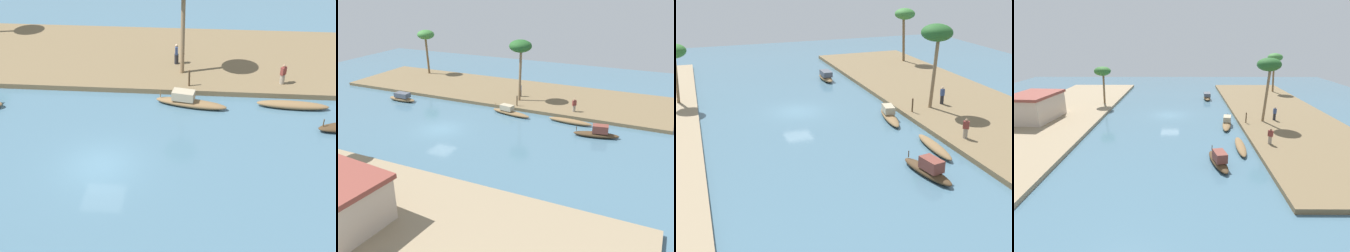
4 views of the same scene
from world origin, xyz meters
TOP-DOWN VIEW (x-y plane):
  - river_water at (0.00, 0.00)m, footprint 75.41×75.41m
  - riverbank_left at (0.00, -15.09)m, footprint 45.23×12.58m
  - sampan_with_red_awning at (-12.12, -7.49)m, footprint 5.02×1.17m
  - sampan_with_tall_canopy at (-4.87, -7.22)m, footprint 5.18×1.89m
  - person_on_near_bank at (-11.73, -10.41)m, footprint 0.50×0.51m
  - person_by_mooring at (-3.60, -13.35)m, footprint 0.36×0.40m
  - mooring_post at (-4.78, -9.54)m, footprint 0.14×0.14m

SIDE VIEW (x-z plane):
  - river_water at x=0.00m, z-range 0.00..0.00m
  - riverbank_left at x=0.00m, z-range 0.00..0.40m
  - sampan_with_red_awning at x=-12.12m, z-range 0.00..0.51m
  - sampan_with_tall_canopy at x=-4.87m, z-range -0.17..0.97m
  - mooring_post at x=-4.78m, z-range 0.40..1.67m
  - person_on_near_bank at x=-11.73m, z-range 0.32..1.90m
  - person_by_mooring at x=-3.60m, z-range 0.29..1.99m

